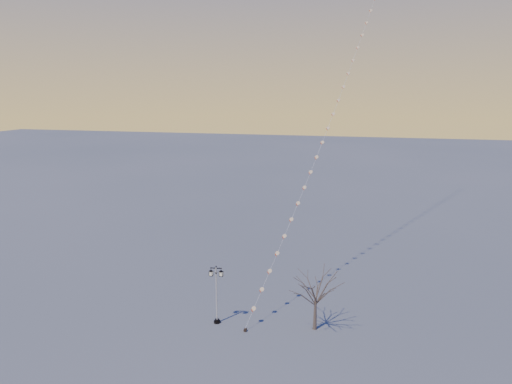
% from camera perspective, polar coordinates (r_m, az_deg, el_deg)
% --- Properties ---
extents(ground, '(300.00, 300.00, 0.00)m').
position_cam_1_polar(ground, '(34.32, -1.81, -16.60)').
color(ground, slate).
rests_on(ground, ground).
extents(street_lamp, '(1.13, 0.50, 4.47)m').
position_cam_1_polar(street_lamp, '(33.75, -5.02, -12.46)').
color(street_lamp, black).
rests_on(street_lamp, ground).
extents(bare_tree, '(2.69, 2.69, 4.46)m').
position_cam_1_polar(bare_tree, '(32.80, 7.59, -12.10)').
color(bare_tree, brown).
rests_on(bare_tree, ground).
extents(kite_train, '(11.76, 36.06, 40.56)m').
position_cam_1_polar(kite_train, '(46.09, 11.71, 16.62)').
color(kite_train, black).
rests_on(kite_train, ground).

